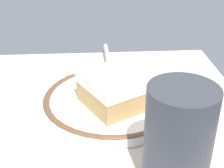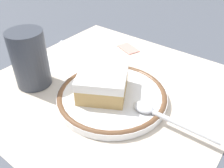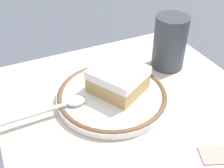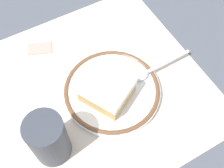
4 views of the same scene
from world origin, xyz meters
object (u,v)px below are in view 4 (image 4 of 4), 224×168
at_px(spoon, 152,69).
at_px(cup, 49,140).
at_px(cake_slice, 107,90).
at_px(napkin, 25,103).
at_px(sugar_packet, 40,48).
at_px(plate, 112,91).

height_order(spoon, cup, cup).
relative_size(cake_slice, napkin, 0.78).
relative_size(napkin, sugar_packet, 2.75).
relative_size(plate, napkin, 1.33).
distance_m(plate, cake_slice, 0.03).
distance_m(cup, sugar_packet, 0.23).
bearing_deg(sugar_packet, spoon, -44.70).
height_order(napkin, sugar_packet, sugar_packet).
height_order(cake_slice, cup, cup).
relative_size(cake_slice, sugar_packet, 2.15).
bearing_deg(napkin, spoon, -14.22).
bearing_deg(cup, plate, 19.07).
bearing_deg(plate, cake_slice, -155.77).
relative_size(spoon, sugar_packet, 2.65).
height_order(cup, sugar_packet, cup).
bearing_deg(cup, spoon, 11.64).
bearing_deg(plate, sugar_packet, 115.90).
height_order(plate, cup, cup).
xyz_separation_m(spoon, napkin, (-0.24, 0.06, -0.01)).
xyz_separation_m(napkin, sugar_packet, (0.07, 0.11, 0.00)).
bearing_deg(plate, napkin, 158.67).
height_order(plate, spoon, spoon).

